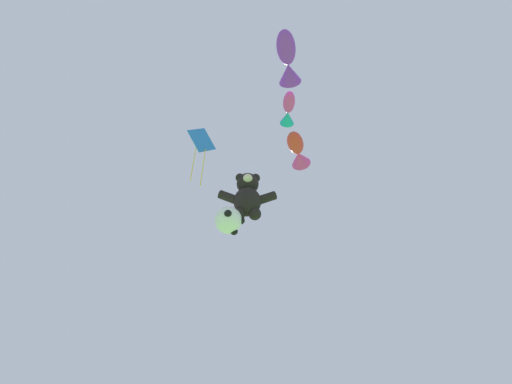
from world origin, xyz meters
The scene contains 6 objects.
teddy_bear_kite centered at (-0.55, 6.37, 10.34)m, with size 1.98×0.87×2.01m.
soccer_ball_kite centered at (-1.12, 6.24, 9.16)m, with size 0.95×0.94×0.87m.
fish_kite_crimson centered at (1.54, 7.61, 14.17)m, with size 1.27×1.94×0.82m.
fish_kite_magenta centered at (0.99, 5.75, 14.44)m, with size 0.57×1.48×0.57m.
fish_kite_violet centered at (0.80, 3.69, 14.50)m, with size 1.13×2.12×0.83m.
diamond_kite centered at (-2.40, 6.67, 13.37)m, with size 1.09×0.93×3.26m.
Camera 1 is at (-0.54, -3.38, 1.25)m, focal length 28.00 mm.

